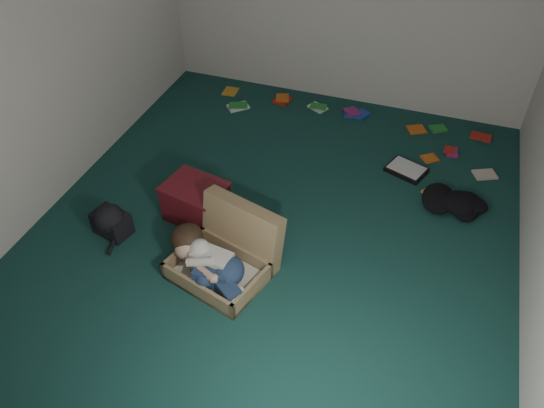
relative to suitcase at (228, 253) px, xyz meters
The scene contains 10 objects.
floor 0.66m from the suitcase, 71.28° to the left, with size 4.50×4.50×0.00m, color #16403B.
wall_front 2.01m from the suitcase, 82.88° to the right, with size 4.50×4.50×0.00m, color silver.
wall_left 2.21m from the suitcase, 161.33° to the left, with size 4.50×4.50×0.00m, color silver.
suitcase is the anchor object (origin of this frame).
person 0.19m from the suitcase, 121.19° to the right, with size 0.72×0.52×0.32m.
maroon_bin 0.67m from the suitcase, 137.26° to the left, with size 0.58×0.49×0.35m.
backpack 1.09m from the suitcase, behind, with size 0.38×0.30×0.23m, color black, non-canonical shape.
clothing_pile 2.05m from the suitcase, 38.65° to the left, with size 0.46×0.38×0.15m, color black, non-canonical shape.
paper_tray 2.07m from the suitcase, 55.94° to the left, with size 0.43×0.38×0.05m.
book_scatter 2.43m from the suitcase, 72.95° to the left, with size 3.12×1.34×0.02m.
Camera 1 is at (1.06, -3.17, 3.21)m, focal length 35.00 mm.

